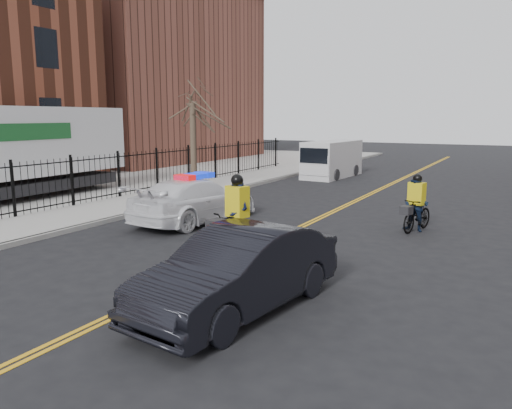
{
  "coord_description": "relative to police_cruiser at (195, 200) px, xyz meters",
  "views": [
    {
      "loc": [
        6.3,
        -9.22,
        3.52
      ],
      "look_at": [
        0.24,
        1.82,
        1.3
      ],
      "focal_mm": 35.0,
      "sensor_mm": 36.0,
      "label": 1
    }
  ],
  "objects": [
    {
      "name": "ground",
      "position": [
        3.49,
        -4.36,
        -0.75
      ],
      "size": [
        120.0,
        120.0,
        0.0
      ],
      "primitive_type": "plane",
      "color": "black",
      "rests_on": "ground"
    },
    {
      "name": "center_line_left",
      "position": [
        3.41,
        3.64,
        -0.74
      ],
      "size": [
        0.1,
        60.0,
        0.01
      ],
      "primitive_type": "cube",
      "color": "gold",
      "rests_on": "ground"
    },
    {
      "name": "center_line_right",
      "position": [
        3.57,
        3.64,
        -0.74
      ],
      "size": [
        0.1,
        60.0,
        0.01
      ],
      "primitive_type": "cube",
      "color": "gold",
      "rests_on": "ground"
    },
    {
      "name": "sidewalk",
      "position": [
        -4.01,
        3.64,
        -0.67
      ],
      "size": [
        3.0,
        60.0,
        0.15
      ],
      "primitive_type": "cube",
      "color": "#999791",
      "rests_on": "ground"
    },
    {
      "name": "curb",
      "position": [
        -2.51,
        3.64,
        -0.67
      ],
      "size": [
        0.2,
        60.0,
        0.15
      ],
      "primitive_type": "cube",
      "color": "#999791",
      "rests_on": "ground"
    },
    {
      "name": "iron_fence",
      "position": [
        -5.51,
        3.64,
        0.25
      ],
      "size": [
        0.12,
        28.0,
        2.0
      ],
      "primitive_type": null,
      "color": "black",
      "rests_on": "ground"
    },
    {
      "name": "lot_pad",
      "position": [
        -14.51,
        3.64,
        -0.74
      ],
      "size": [
        18.0,
        60.0,
        0.02
      ],
      "primitive_type": "cube",
      "color": "#999791",
      "rests_on": "ground"
    },
    {
      "name": "warehouse_far",
      "position": [
        -19.51,
        19.64,
        6.25
      ],
      "size": [
        14.0,
        18.0,
        14.0
      ],
      "primitive_type": "cube",
      "color": "brown",
      "rests_on": "ground"
    },
    {
      "name": "street_tree",
      "position": [
        -4.11,
        5.64,
        2.79
      ],
      "size": [
        3.2,
        3.2,
        4.8
      ],
      "color": "#3B2E23",
      "rests_on": "sidewalk"
    },
    {
      "name": "police_cruiser",
      "position": [
        0.0,
        0.0,
        0.0
      ],
      "size": [
        2.5,
        5.26,
        1.64
      ],
      "rotation": [
        0.0,
        0.0,
        3.06
      ],
      "color": "white",
      "rests_on": "ground"
    },
    {
      "name": "dark_sedan",
      "position": [
        5.33,
        -6.08,
        0.01
      ],
      "size": [
        2.19,
        4.78,
        1.52
      ],
      "primitive_type": "imported",
      "rotation": [
        0.0,
        0.0,
        -0.13
      ],
      "color": "black",
      "rests_on": "ground"
    },
    {
      "name": "cargo_van",
      "position": [
        -0.42,
        14.25,
        0.28
      ],
      "size": [
        2.19,
        5.14,
        2.11
      ],
      "rotation": [
        0.0,
        0.0,
        -0.06
      ],
      "color": "silver",
      "rests_on": "ground"
    },
    {
      "name": "cyclist_near",
      "position": [
        3.3,
        -2.76,
        -0.02
      ],
      "size": [
        1.27,
        2.24,
        2.08
      ],
      "rotation": [
        0.0,
        0.0,
        -0.27
      ],
      "color": "black",
      "rests_on": "ground"
    },
    {
      "name": "cyclist_far",
      "position": [
        6.84,
        2.12,
        -0.04
      ],
      "size": [
        0.93,
        1.84,
        1.8
      ],
      "rotation": [
        0.0,
        0.0,
        -0.25
      ],
      "color": "black",
      "rests_on": "ground"
    }
  ]
}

